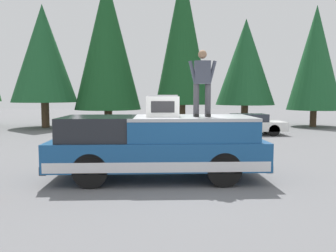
{
  "coord_description": "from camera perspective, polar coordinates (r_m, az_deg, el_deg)",
  "views": [
    {
      "loc": [
        -8.45,
        0.74,
        2.2
      ],
      "look_at": [
        0.88,
        0.37,
        1.35
      ],
      "focal_mm": 36.2,
      "sensor_mm": 36.0,
      "label": 1
    }
  ],
  "objects": [
    {
      "name": "person_on_truck_bed",
      "position": [
        8.73,
        5.79,
        7.48
      ],
      "size": [
        0.29,
        0.72,
        1.69
      ],
      "color": "#333338",
      "rests_on": "pickup_truck"
    },
    {
      "name": "conifer_far_left",
      "position": [
        25.83,
        23.58,
        10.43
      ],
      "size": [
        3.65,
        3.65,
        8.32
      ],
      "color": "#4C3826",
      "rests_on": "ground"
    },
    {
      "name": "ground_plane",
      "position": [
        8.76,
        2.68,
        -9.35
      ],
      "size": [
        90.0,
        90.0,
        0.0
      ],
      "primitive_type": "plane",
      "color": "slate"
    },
    {
      "name": "conifer_center_right",
      "position": [
        24.55,
        -10.21,
        13.6
      ],
      "size": [
        4.62,
        4.62,
        10.45
      ],
      "color": "#4C3826",
      "rests_on": "ground"
    },
    {
      "name": "parked_car_white",
      "position": [
        19.39,
        13.23,
        0.29
      ],
      "size": [
        1.64,
        4.1,
        1.16
      ],
      "color": "white",
      "rests_on": "ground"
    },
    {
      "name": "conifer_right",
      "position": [
        24.61,
        -20.25,
        11.33
      ],
      "size": [
        4.31,
        4.31,
        8.22
      ],
      "color": "#4C3826",
      "rests_on": "ground"
    },
    {
      "name": "conifer_center_left",
      "position": [
        23.98,
        2.46,
        14.99
      ],
      "size": [
        3.72,
        3.72,
        11.0
      ],
      "color": "#4C3826",
      "rests_on": "ground"
    },
    {
      "name": "conifer_left",
      "position": [
        25.68,
        12.93,
        10.41
      ],
      "size": [
        4.25,
        4.25,
        7.69
      ],
      "color": "#4C3826",
      "rests_on": "ground"
    },
    {
      "name": "compressor_unit",
      "position": [
        8.79,
        -0.94,
        3.42
      ],
      "size": [
        0.65,
        0.84,
        0.56
      ],
      "color": "white",
      "rests_on": "pickup_truck"
    },
    {
      "name": "pickup_truck",
      "position": [
        8.92,
        -1.76,
        -3.35
      ],
      "size": [
        2.01,
        5.54,
        1.65
      ],
      "color": "navy",
      "rests_on": "ground"
    }
  ]
}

